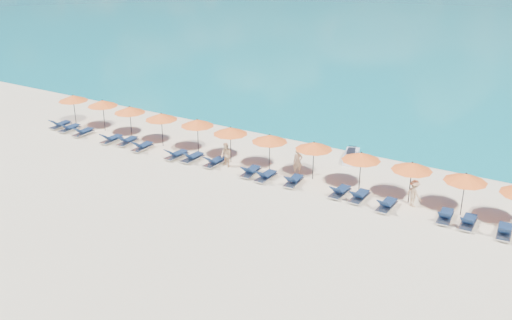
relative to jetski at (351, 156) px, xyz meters
The scene contains 34 objects.
ground 9.22m from the jetski, 111.93° to the right, with size 1400.00×1400.00×0.00m, color beige.
jetski is the anchor object (origin of this frame).
beachgoer_a 4.03m from the jetski, 117.19° to the right, with size 0.55×0.36×1.52m, color tan.
beachgoer_b 7.69m from the jetski, 140.99° to the right, with size 0.72×0.42×1.49m, color tan.
beachgoer_c 6.69m from the jetski, 39.19° to the right, with size 0.93×0.43×1.44m, color tan.
umbrella_0 20.31m from the jetski, 168.84° to the right, with size 2.10×2.10×2.28m.
umbrella_1 17.57m from the jetski, 167.57° to the right, with size 2.10×2.10×2.28m.
umbrella_2 15.00m from the jetski, 164.62° to the right, with size 2.10×2.10×2.28m.
umbrella_3 12.35m from the jetski, 160.79° to the right, with size 2.10×2.10×2.28m.
umbrella_4 9.74m from the jetski, 156.45° to the right, with size 2.10×2.10×2.28m.
umbrella_5 7.57m from the jetski, 146.79° to the right, with size 2.10×2.10×2.28m.
umbrella_6 5.56m from the jetski, 131.00° to the right, with size 2.10×2.10×2.28m.
umbrella_7 4.21m from the jetski, 101.15° to the right, with size 2.10×2.10×2.28m.
umbrella_8 4.79m from the jetski, 61.72° to the right, with size 2.10×2.10×2.28m.
umbrella_9 6.45m from the jetski, 38.91° to the right, with size 2.10×2.10×2.28m.
umbrella_10 8.63m from the jetski, 27.79° to the right, with size 2.10×2.10×2.28m.
lounger_0 20.92m from the jetski, 166.24° to the right, with size 0.70×1.73×0.66m.
lounger_1 19.86m from the jetski, 164.97° to the right, with size 0.64×1.71×0.66m.
lounger_2 18.43m from the jetski, 163.36° to the right, with size 0.74×1.74×0.66m.
lounger_3 15.86m from the jetski, 160.50° to the right, with size 0.64×1.71×0.66m.
lounger_4 14.66m from the jetski, 159.95° to the right, with size 0.77×1.75×0.66m.
lounger_5 13.30m from the jetski, 156.49° to the right, with size 0.70×1.73×0.66m.
lounger_6 10.80m from the jetski, 150.58° to the right, with size 0.78×1.75×0.66m.
lounger_7 9.73m from the jetski, 148.33° to the right, with size 0.70×1.73×0.66m.
lounger_8 8.37m from the jetski, 143.04° to the right, with size 0.69×1.73×0.66m.
lounger_9 6.55m from the jetski, 128.29° to the right, with size 0.76×1.75×0.66m.
lounger_10 6.03m from the jetski, 119.44° to the right, with size 0.64×1.71×0.66m.
lounger_11 5.20m from the jetski, 104.59° to the right, with size 0.76×1.75×0.66m.
lounger_12 5.20m from the jetski, 73.67° to the right, with size 0.70×1.73×0.66m.
lounger_13 5.60m from the jetski, 62.83° to the right, with size 0.63×1.70×0.66m.
lounger_14 6.66m from the jetski, 51.69° to the right, with size 0.67×1.72×0.66m.
lounger_15 8.54m from the jetski, 35.23° to the right, with size 0.76×1.74×0.66m.
lounger_16 9.46m from the jetski, 31.59° to the right, with size 0.67×1.72×0.66m.
lounger_17 10.93m from the jetski, 27.45° to the right, with size 0.77×1.75×0.66m.
Camera 1 is at (15.51, -22.23, 12.99)m, focal length 40.00 mm.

